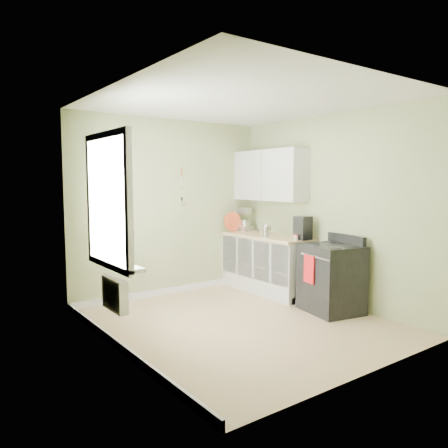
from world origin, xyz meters
TOP-DOWN VIEW (x-y plane):
  - floor at (0.00, 0.00)m, footprint 3.20×3.60m
  - ceiling at (0.00, 0.00)m, footprint 3.20×3.60m
  - wall_back at (0.00, 1.81)m, footprint 3.20×0.02m
  - wall_left at (-1.61, 0.00)m, footprint 0.02×3.60m
  - wall_right at (1.61, 0.00)m, footprint 0.02×3.60m
  - base_cabinets at (1.30, 1.00)m, footprint 0.60×1.60m
  - countertop at (1.29, 1.00)m, footprint 0.64×1.60m
  - upper_cabinets at (1.43, 1.10)m, footprint 0.35×1.40m
  - window at (-1.58, 0.30)m, footprint 0.06×1.14m
  - window_sill at (-1.51, 0.30)m, footprint 0.18×1.14m
  - radiator at (-1.54, 0.25)m, footprint 0.12×0.50m
  - wall_utensils at (0.20, 1.78)m, footprint 0.02×0.14m
  - stove at (1.28, -0.32)m, footprint 0.78×0.85m
  - stand_mixer at (1.37, 1.74)m, footprint 0.24×0.38m
  - kettle at (1.13, 0.85)m, footprint 0.20×0.12m
  - coffee_maker at (1.36, 0.30)m, footprint 0.20×0.22m
  - red_tray at (1.15, 1.72)m, footprint 0.34×0.08m
  - jar at (1.22, 0.30)m, footprint 0.08×0.08m
  - plant_a at (-1.50, 0.01)m, footprint 0.21×0.20m
  - plant_b at (-1.50, 0.40)m, footprint 0.21×0.20m
  - plant_c at (-1.50, 0.61)m, footprint 0.25×0.25m

SIDE VIEW (x-z plane):
  - floor at x=0.00m, z-range -0.02..0.00m
  - base_cabinets at x=1.30m, z-range 0.00..0.87m
  - stove at x=1.28m, z-range -0.05..0.98m
  - radiator at x=-1.54m, z-range 0.38..0.73m
  - window_sill at x=-1.51m, z-range 0.86..0.90m
  - countertop at x=1.29m, z-range 0.87..0.91m
  - jar at x=1.22m, z-range 0.91..0.99m
  - kettle at x=1.13m, z-range 0.91..1.11m
  - plant_b at x=-1.50m, z-range 0.90..1.20m
  - plant_c at x=-1.50m, z-range 0.90..1.22m
  - plant_a at x=-1.50m, z-range 0.90..1.23m
  - coffee_maker at x=1.36m, z-range 0.90..1.24m
  - red_tray at x=1.15m, z-range 0.91..1.24m
  - stand_mixer at x=1.37m, z-range 0.88..1.32m
  - wall_back at x=0.00m, z-range 0.00..2.70m
  - wall_left at x=-1.61m, z-range 0.00..2.70m
  - wall_right at x=1.61m, z-range 0.00..2.70m
  - window at x=-1.58m, z-range 0.83..2.27m
  - wall_utensils at x=0.20m, z-range 1.27..1.85m
  - upper_cabinets at x=1.43m, z-range 1.45..2.25m
  - ceiling at x=0.00m, z-range 2.70..2.72m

